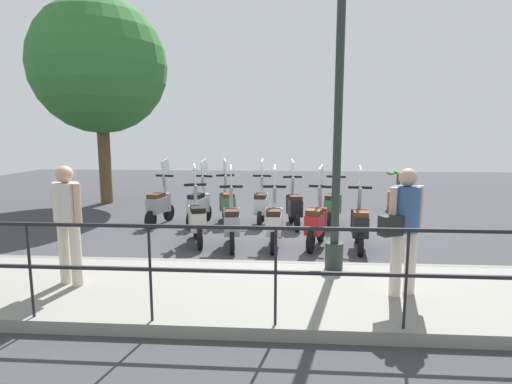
# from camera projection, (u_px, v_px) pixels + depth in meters

# --- Properties ---
(ground_plane) EXTENTS (28.00, 28.00, 0.00)m
(ground_plane) POSITION_uv_depth(u_px,v_px,m) (279.00, 236.00, 8.40)
(ground_plane) COLOR #38383D
(promenade_walkway) EXTENTS (2.20, 20.00, 0.15)m
(promenade_walkway) POSITION_uv_depth(u_px,v_px,m) (277.00, 292.00, 5.28)
(promenade_walkway) COLOR gray
(promenade_walkway) RESTS_ON ground_plane
(fence_railing) EXTENTS (0.04, 16.03, 1.07)m
(fence_railing) POSITION_uv_depth(u_px,v_px,m) (276.00, 256.00, 4.12)
(fence_railing) COLOR black
(fence_railing) RESTS_ON promenade_walkway
(lamp_post_near) EXTENTS (0.26, 0.90, 4.61)m
(lamp_post_near) POSITION_uv_depth(u_px,v_px,m) (338.00, 129.00, 5.65)
(lamp_post_near) COLOR #232D28
(lamp_post_near) RESTS_ON promenade_walkway
(pedestrian_with_bag) EXTENTS (0.49, 0.60, 1.59)m
(pedestrian_with_bag) POSITION_uv_depth(u_px,v_px,m) (404.00, 222.00, 4.87)
(pedestrian_with_bag) COLOR beige
(pedestrian_with_bag) RESTS_ON promenade_walkway
(pedestrian_distant) EXTENTS (0.41, 0.46, 1.59)m
(pedestrian_distant) POSITION_uv_depth(u_px,v_px,m) (67.00, 216.00, 5.22)
(pedestrian_distant) COLOR beige
(pedestrian_distant) RESTS_ON promenade_walkway
(tree_large) EXTENTS (3.91, 3.91, 6.03)m
(tree_large) POSITION_uv_depth(u_px,v_px,m) (99.00, 67.00, 11.69)
(tree_large) COLOR brown
(tree_large) RESTS_ON ground_plane
(potted_palm) EXTENTS (1.06, 0.66, 1.05)m
(potted_palm) POSITION_uv_depth(u_px,v_px,m) (398.00, 192.00, 11.48)
(potted_palm) COLOR #9E5B3D
(potted_palm) RESTS_ON ground_plane
(scooter_near_0) EXTENTS (1.23, 0.44, 1.54)m
(scooter_near_0) POSITION_uv_depth(u_px,v_px,m) (360.00, 224.00, 7.37)
(scooter_near_0) COLOR black
(scooter_near_0) RESTS_ON ground_plane
(scooter_near_1) EXTENTS (1.19, 0.55, 1.54)m
(scooter_near_1) POSITION_uv_depth(u_px,v_px,m) (316.00, 222.00, 7.54)
(scooter_near_1) COLOR black
(scooter_near_1) RESTS_ON ground_plane
(scooter_near_2) EXTENTS (1.23, 0.44, 1.54)m
(scooter_near_2) POSITION_uv_depth(u_px,v_px,m) (274.00, 223.00, 7.49)
(scooter_near_2) COLOR black
(scooter_near_2) RESTS_ON ground_plane
(scooter_near_3) EXTENTS (1.23, 0.45, 1.54)m
(scooter_near_3) POSITION_uv_depth(u_px,v_px,m) (232.00, 223.00, 7.49)
(scooter_near_3) COLOR black
(scooter_near_3) RESTS_ON ground_plane
(scooter_near_4) EXTENTS (1.20, 0.55, 1.54)m
(scooter_near_4) POSITION_uv_depth(u_px,v_px,m) (197.00, 219.00, 7.77)
(scooter_near_4) COLOR black
(scooter_near_4) RESTS_ON ground_plane
(scooter_far_0) EXTENTS (1.19, 0.55, 1.54)m
(scooter_far_0) POSITION_uv_depth(u_px,v_px,m) (333.00, 206.00, 9.18)
(scooter_far_0) COLOR black
(scooter_far_0) RESTS_ON ground_plane
(scooter_far_1) EXTENTS (1.23, 0.45, 1.54)m
(scooter_far_1) POSITION_uv_depth(u_px,v_px,m) (294.00, 206.00, 9.12)
(scooter_far_1) COLOR black
(scooter_far_1) RESTS_ON ground_plane
(scooter_far_2) EXTENTS (1.23, 0.44, 1.54)m
(scooter_far_2) POSITION_uv_depth(u_px,v_px,m) (261.00, 205.00, 9.34)
(scooter_far_2) COLOR black
(scooter_far_2) RESTS_ON ground_plane
(scooter_far_3) EXTENTS (1.20, 0.54, 1.54)m
(scooter_far_3) POSITION_uv_depth(u_px,v_px,m) (227.00, 204.00, 9.46)
(scooter_far_3) COLOR black
(scooter_far_3) RESTS_ON ground_plane
(scooter_far_4) EXTENTS (1.21, 0.51, 1.54)m
(scooter_far_4) POSITION_uv_depth(u_px,v_px,m) (199.00, 205.00, 9.31)
(scooter_far_4) COLOR black
(scooter_far_4) RESTS_ON ground_plane
(scooter_far_5) EXTENTS (1.22, 0.51, 1.54)m
(scooter_far_5) POSITION_uv_depth(u_px,v_px,m) (160.00, 204.00, 9.37)
(scooter_far_5) COLOR black
(scooter_far_5) RESTS_ON ground_plane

